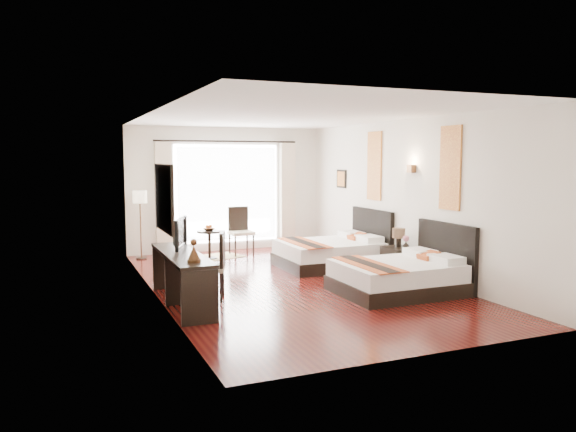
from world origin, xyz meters
name	(u,v)px	position (x,y,z in m)	size (l,w,h in m)	color
floor	(291,284)	(0.00, 0.00, -0.01)	(4.50, 7.50, 0.01)	#370A0A
ceiling	(291,116)	(0.00, 0.00, 2.79)	(4.50, 7.50, 0.02)	white
wall_headboard	(405,197)	(2.25, 0.00, 1.40)	(0.01, 7.50, 2.80)	silver
wall_desk	(155,205)	(-2.25, 0.00, 1.40)	(0.01, 7.50, 2.80)	silver
wall_window	(227,189)	(0.00, 3.75, 1.40)	(4.50, 0.01, 2.80)	silver
wall_entry	(430,226)	(0.00, -3.75, 1.40)	(4.50, 0.01, 2.80)	silver
window_glass	(227,194)	(0.00, 3.73, 1.30)	(2.40, 0.02, 2.20)	white
sheer_curtain	(228,194)	(0.00, 3.67, 1.30)	(2.30, 0.02, 2.10)	white
drape_left	(164,196)	(-1.45, 3.63, 1.28)	(0.35, 0.14, 2.35)	#C3B497
drape_right	(287,193)	(1.45, 3.63, 1.28)	(0.35, 0.14, 2.35)	#C3B497
art_panel_near	(450,168)	(2.23, -1.27, 1.95)	(0.03, 0.50, 1.35)	maroon
art_panel_far	(374,166)	(2.23, 1.04, 1.95)	(0.03, 0.50, 1.35)	maroon
wall_sconce	(411,169)	(2.19, -0.27, 1.92)	(0.10, 0.14, 0.14)	#462C19
mirror_frame	(164,198)	(-2.22, -0.65, 1.55)	(0.04, 1.25, 0.95)	black
mirror_glass	(166,198)	(-2.19, -0.65, 1.55)	(0.01, 1.12, 0.82)	white
bed_near	(402,275)	(1.35, -1.27, 0.28)	(1.90, 1.48, 1.07)	black
bed_far	(333,252)	(1.33, 1.04, 0.29)	(1.95, 1.52, 1.09)	black
nightstand	(399,262)	(1.97, -0.27, 0.27)	(0.45, 0.55, 0.53)	black
table_lamp	(399,235)	(2.00, -0.19, 0.75)	(0.23, 0.23, 0.36)	black
vase	(406,247)	(2.01, -0.42, 0.56)	(0.12, 0.12, 0.12)	black
console_desk	(182,279)	(-1.99, -0.65, 0.38)	(0.50, 2.20, 0.76)	black
television	(176,233)	(-1.97, -0.18, 0.98)	(0.80, 0.10, 0.46)	black
bronze_figurine	(194,252)	(-1.99, -1.44, 0.89)	(0.18, 0.18, 0.27)	#462C19
desk_chair	(210,279)	(-1.54, -0.54, 0.31)	(0.61, 0.61, 1.02)	tan
floor_lamp	(140,202)	(-2.00, 3.32, 1.20)	(0.29, 0.29, 1.43)	black
side_table	(209,245)	(-0.68, 2.77, 0.30)	(0.52, 0.52, 0.60)	black
fruit_bowl	(209,229)	(-0.69, 2.74, 0.63)	(0.23, 0.23, 0.06)	#4C371B
window_chair	(241,240)	(0.09, 3.01, 0.32)	(0.49, 0.49, 1.04)	tan
jute_rug	(215,257)	(-0.53, 2.92, 0.01)	(1.12, 0.76, 0.01)	tan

